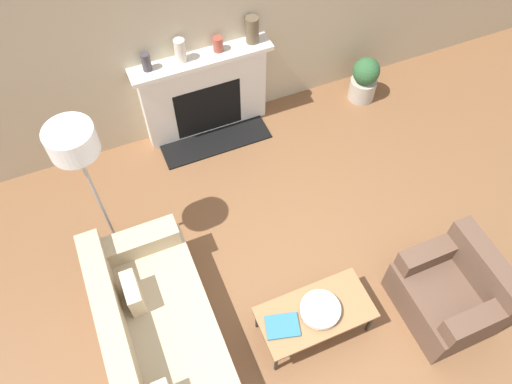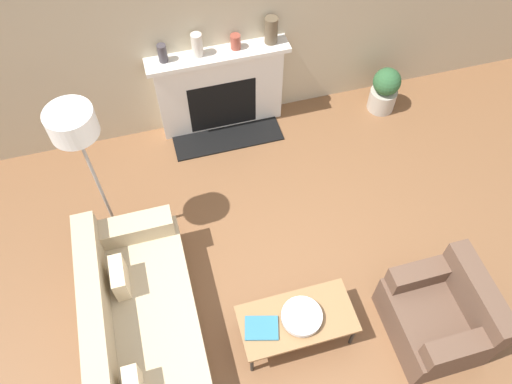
{
  "view_description": "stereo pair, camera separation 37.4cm",
  "coord_description": "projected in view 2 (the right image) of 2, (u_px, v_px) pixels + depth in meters",
  "views": [
    {
      "loc": [
        -1.19,
        -1.5,
        4.54
      ],
      "look_at": [
        -0.07,
        1.16,
        0.45
      ],
      "focal_mm": 35.0,
      "sensor_mm": 36.0,
      "label": 1
    },
    {
      "loc": [
        -0.84,
        -1.62,
        4.54
      ],
      "look_at": [
        -0.07,
        1.16,
        0.45
      ],
      "focal_mm": 35.0,
      "sensor_mm": 36.0,
      "label": 2
    }
  ],
  "objects": [
    {
      "name": "ground_plane",
      "position": [
        295.0,
        314.0,
        4.74
      ],
      "size": [
        18.0,
        18.0,
        0.0
      ],
      "primitive_type": "plane",
      "color": "brown"
    },
    {
      "name": "wall_back",
      "position": [
        221.0,
        13.0,
        5.08
      ],
      "size": [
        18.0,
        0.06,
        2.9
      ],
      "color": "#BCAD8E",
      "rests_on": "ground_plane"
    },
    {
      "name": "fireplace",
      "position": [
        220.0,
        91.0,
        5.73
      ],
      "size": [
        1.56,
        0.59,
        1.09
      ],
      "color": "silver",
      "rests_on": "ground_plane"
    },
    {
      "name": "couch",
      "position": [
        142.0,
        338.0,
        4.31
      ],
      "size": [
        0.91,
        2.19,
        0.78
      ],
      "rotation": [
        0.0,
        0.0,
        1.57
      ],
      "color": "tan",
      "rests_on": "ground_plane"
    },
    {
      "name": "armchair_near",
      "position": [
        440.0,
        316.0,
        4.4
      ],
      "size": [
        0.73,
        0.86,
        0.81
      ],
      "rotation": [
        0.0,
        0.0,
        -1.57
      ],
      "color": "brown",
      "rests_on": "ground_plane"
    },
    {
      "name": "coffee_table",
      "position": [
        297.0,
        319.0,
        4.35
      ],
      "size": [
        1.01,
        0.51,
        0.38
      ],
      "color": "olive",
      "rests_on": "ground_plane"
    },
    {
      "name": "bowl",
      "position": [
        302.0,
        316.0,
        4.28
      ],
      "size": [
        0.36,
        0.36,
        0.07
      ],
      "color": "silver",
      "rests_on": "coffee_table"
    },
    {
      "name": "book",
      "position": [
        262.0,
        328.0,
        4.26
      ],
      "size": [
        0.33,
        0.28,
        0.02
      ],
      "rotation": [
        0.0,
        0.0,
        -0.26
      ],
      "color": "teal",
      "rests_on": "coffee_table"
    },
    {
      "name": "floor_lamp",
      "position": [
        77.0,
        135.0,
        4.0
      ],
      "size": [
        0.39,
        0.39,
        1.8
      ],
      "color": "gray",
      "rests_on": "ground_plane"
    },
    {
      "name": "mantel_vase_left",
      "position": [
        162.0,
        53.0,
        5.12
      ],
      "size": [
        0.1,
        0.1,
        0.2
      ],
      "color": "#3D383D",
      "rests_on": "fireplace"
    },
    {
      "name": "mantel_vase_center_left",
      "position": [
        197.0,
        45.0,
        5.15
      ],
      "size": [
        0.12,
        0.12,
        0.26
      ],
      "color": "beige",
      "rests_on": "fireplace"
    },
    {
      "name": "mantel_vase_center_right",
      "position": [
        236.0,
        42.0,
        5.25
      ],
      "size": [
        0.11,
        0.11,
        0.16
      ],
      "color": "brown",
      "rests_on": "fireplace"
    },
    {
      "name": "mantel_vase_right",
      "position": [
        271.0,
        30.0,
        5.26
      ],
      "size": [
        0.14,
        0.14,
        0.29
      ],
      "color": "brown",
      "rests_on": "fireplace"
    },
    {
      "name": "potted_plant",
      "position": [
        385.0,
        90.0,
        6.08
      ],
      "size": [
        0.33,
        0.33,
        0.6
      ],
      "color": "#B2A899",
      "rests_on": "ground_plane"
    }
  ]
}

